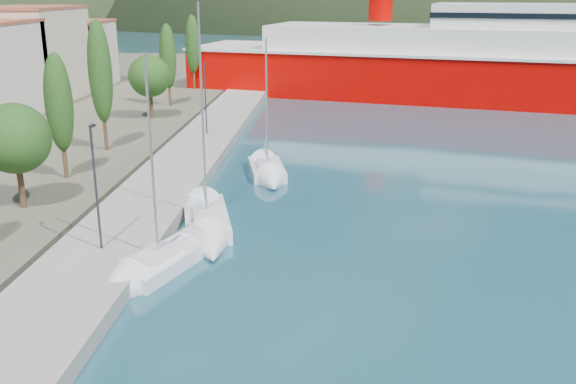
{
  "coord_description": "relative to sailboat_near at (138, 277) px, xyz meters",
  "views": [
    {
      "loc": [
        2.27,
        -15.32,
        12.87
      ],
      "look_at": [
        0.0,
        14.0,
        3.5
      ],
      "focal_mm": 40.0,
      "sensor_mm": 36.0,
      "label": 1
    }
  ],
  "objects": [
    {
      "name": "ground",
      "position": [
        6.6,
        109.23,
        -0.3
      ],
      "size": [
        1400.0,
        1400.0,
        0.0
      ],
      "primitive_type": "plane",
      "color": "#1E4C5A"
    },
    {
      "name": "tree_row",
      "position": [
        -9.17,
        20.74,
        5.23
      ],
      "size": [
        4.02,
        65.37,
        10.01
      ],
      "color": "#47301E",
      "rests_on": "land_strip"
    },
    {
      "name": "sailboat_mid",
      "position": [
        2.17,
        5.5,
        0.01
      ],
      "size": [
        4.64,
        9.47,
        13.18
      ],
      "color": "silver",
      "rests_on": "ground"
    },
    {
      "name": "sailboat_near",
      "position": [
        0.0,
        0.0,
        0.0
      ],
      "size": [
        4.95,
        8.07,
        11.15
      ],
      "color": "silver",
      "rests_on": "ground"
    },
    {
      "name": "ferry",
      "position": [
        22.74,
        53.25,
        3.61
      ],
      "size": [
        66.13,
        28.97,
        12.86
      ],
      "color": "#BB0300",
      "rests_on": "ground"
    },
    {
      "name": "sailboat_far",
      "position": [
        4.27,
        16.65,
        -0.0
      ],
      "size": [
        3.81,
        7.53,
        10.59
      ],
      "color": "silver",
      "rests_on": "ground"
    },
    {
      "name": "quay",
      "position": [
        -2.4,
        15.23,
        0.1
      ],
      "size": [
        5.0,
        88.0,
        0.8
      ],
      "primitive_type": "cube",
      "color": "gray",
      "rests_on": "ground"
    },
    {
      "name": "lamp_posts",
      "position": [
        -2.4,
        4.27,
        3.78
      ],
      "size": [
        0.15,
        45.57,
        6.06
      ],
      "color": "#2D2D33",
      "rests_on": "quay"
    }
  ]
}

